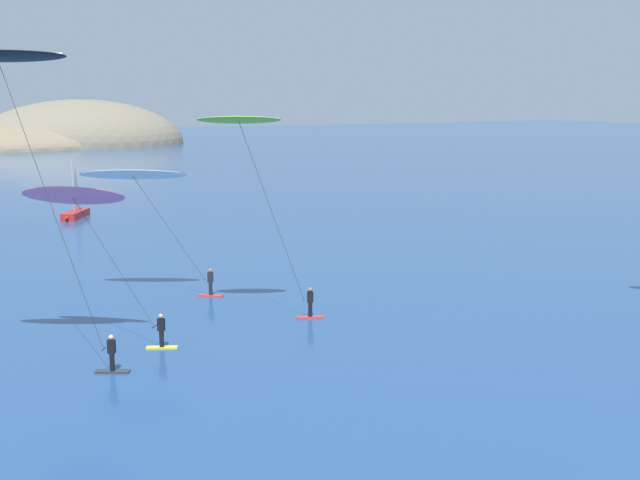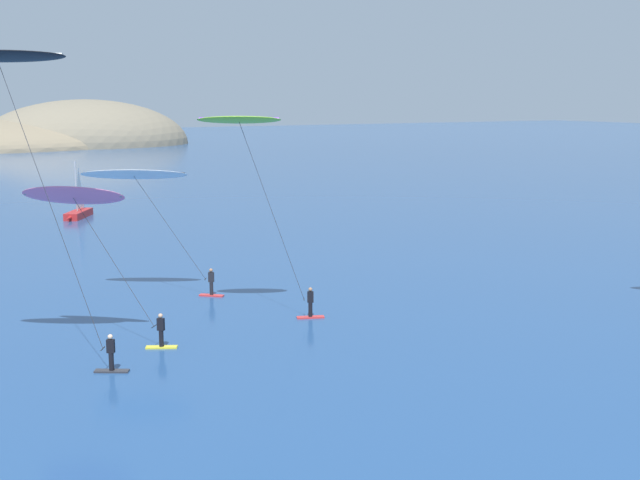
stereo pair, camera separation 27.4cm
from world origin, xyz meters
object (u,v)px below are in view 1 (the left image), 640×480
at_px(kitesurfer_black, 6,80).
at_px(kitesurfer_white, 137,181).
at_px(kitesurfer_lime, 246,138).
at_px(sailboat_near, 74,212).
at_px(kitesurfer_pink, 79,206).

relative_size(kitesurfer_black, kitesurfer_white, 1.77).
relative_size(kitesurfer_lime, kitesurfer_white, 1.41).
bearing_deg(sailboat_near, kitesurfer_pink, -102.64).
bearing_deg(kitesurfer_white, kitesurfer_black, -129.03).
relative_size(kitesurfer_pink, kitesurfer_white, 1.01).
distance_m(sailboat_near, kitesurfer_pink, 43.74).
bearing_deg(kitesurfer_white, kitesurfer_lime, -66.23).
xyz_separation_m(sailboat_near, kitesurfer_pink, (-9.47, -42.26, 6.16)).
relative_size(kitesurfer_black, kitesurfer_pink, 1.76).
height_order(sailboat_near, kitesurfer_lime, kitesurfer_lime).
xyz_separation_m(sailboat_near, kitesurfer_lime, (-0.69, -42.17, 9.16)).
height_order(sailboat_near, kitesurfer_white, kitesurfer_white).
bearing_deg(kitesurfer_black, sailboat_near, 74.12).
relative_size(sailboat_near, kitesurfer_pink, 0.73).
height_order(sailboat_near, kitesurfer_black, kitesurfer_black).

